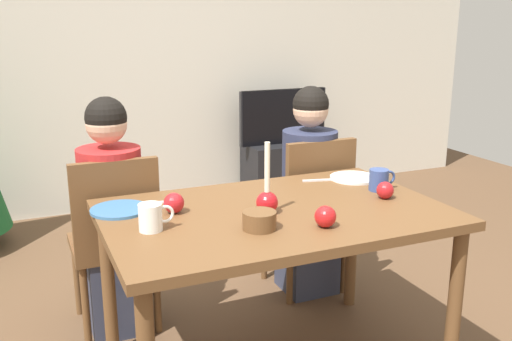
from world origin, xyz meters
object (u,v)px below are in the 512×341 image
object	(u,v)px
chair_right	(311,206)
plate_right	(354,178)
chair_left	(115,234)
mug_left	(151,217)
person_left_child	(113,221)
tv	(283,116)
apple_near_candle	(385,190)
mug_right	(379,180)
person_right_child	(309,195)
plate_left	(120,209)
dining_table	(275,229)
tv_stand	(283,170)
candle_centerpiece	(267,198)
apple_by_left_plate	(174,203)
bowl_walnuts	(259,220)
apple_by_right_mug	(325,217)

from	to	relation	value
chair_right	plate_right	size ratio (longest dim) A/B	3.85
chair_left	mug_left	xyz separation A→B (m)	(0.04, -0.64, 0.29)
person_left_child	tv	size ratio (longest dim) A/B	1.48
apple_near_candle	chair_left	bearing A→B (deg)	148.53
plate_right	mug_right	bearing A→B (deg)	-89.46
chair_right	tv	bearing A→B (deg)	68.99
person_right_child	mug_left	distance (m)	1.25
person_right_child	plate_left	bearing A→B (deg)	-160.19
dining_table	tv_stand	bearing A→B (deg)	63.27
tv_stand	mug_left	world-z (taller)	mug_left
tv	mug_left	bearing A→B (deg)	-125.80
tv_stand	candle_centerpiece	distance (m)	2.68
mug_left	mug_right	size ratio (longest dim) A/B	1.00
tv_stand	apple_by_left_plate	xyz separation A→B (m)	(-1.55, -2.17, 0.55)
chair_right	person_right_child	distance (m)	0.07
mug_left	chair_right	bearing A→B (deg)	31.76
chair_left	plate_right	distance (m)	1.20
dining_table	candle_centerpiece	world-z (taller)	candle_centerpiece
dining_table	apple_near_candle	size ratio (longest dim) A/B	18.48
bowl_walnuts	plate_left	bearing A→B (deg)	136.64
chair_left	tv	distance (m)	2.42
plate_left	tv_stand	bearing A→B (deg)	49.58
bowl_walnuts	apple_by_right_mug	world-z (taller)	apple_by_right_mug
dining_table	tv_stand	size ratio (longest dim) A/B	2.19
plate_right	candle_centerpiece	bearing A→B (deg)	-153.91
candle_centerpiece	plate_left	bearing A→B (deg)	154.15
dining_table	candle_centerpiece	size ratio (longest dim) A/B	4.75
dining_table	tv_stand	xyz separation A→B (m)	(1.16, 2.30, -0.43)
person_left_child	plate_right	world-z (taller)	person_left_child
tv	candle_centerpiece	xyz separation A→B (m)	(-1.21, -2.32, 0.10)
candle_centerpiece	mug_right	world-z (taller)	candle_centerpiece
tv_stand	mug_right	bearing A→B (deg)	-105.01
plate_left	apple_by_right_mug	world-z (taller)	apple_by_right_mug
person_left_child	plate_left	size ratio (longest dim) A/B	4.92
apple_near_candle	apple_by_right_mug	bearing A→B (deg)	-153.89
chair_right	person_right_child	size ratio (longest dim) A/B	0.77
apple_by_right_mug	candle_centerpiece	bearing A→B (deg)	120.23
chair_right	mug_left	world-z (taller)	chair_right
bowl_walnuts	apple_by_left_plate	xyz separation A→B (m)	(-0.24, 0.31, 0.01)
plate_right	bowl_walnuts	distance (m)	0.84
apple_near_candle	apple_by_left_plate	distance (m)	0.92
mug_right	bowl_walnuts	bearing A→B (deg)	-161.09
dining_table	mug_right	world-z (taller)	mug_right
chair_left	apple_by_right_mug	bearing A→B (deg)	-52.85
dining_table	chair_left	world-z (taller)	chair_left
person_left_child	tv_stand	xyz separation A→B (m)	(1.72, 1.66, -0.33)
person_right_child	mug_right	bearing A→B (deg)	-84.89
plate_left	apple_by_left_plate	xyz separation A→B (m)	(0.20, -0.11, 0.04)
dining_table	apple_by_right_mug	world-z (taller)	apple_by_right_mug
chair_left	tv	bearing A→B (deg)	44.51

